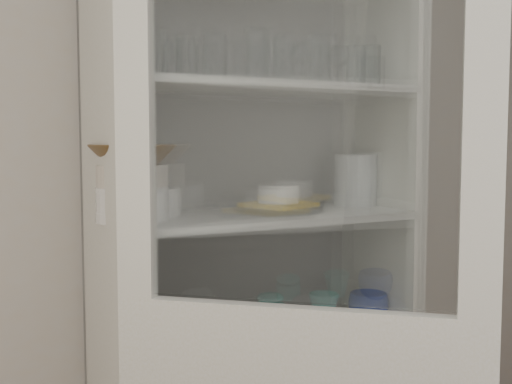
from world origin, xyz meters
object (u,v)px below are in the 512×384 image
glass_platter (279,209)px  pantry_cabinet (247,307)px  cream_bowl (132,176)px  white_canister (175,328)px  mug_white (292,331)px  mug_teal (324,307)px  goblet_1 (259,65)px  plate_stack_back (143,202)px  plate_stack_front (133,204)px  white_ramekin (279,194)px  grey_bowl_stack (356,180)px  terracotta_bowl (132,155)px  goblet_0 (140,55)px  measuring_cups (207,346)px  mug_blue (368,308)px  teal_jar (270,314)px  yellow_trivet (279,205)px  goblet_3 (338,66)px  goblet_2 (303,63)px

glass_platter → pantry_cabinet: bearing=137.7°
cream_bowl → white_canister: bearing=16.8°
glass_platter → mug_white: size_ratio=3.19×
mug_teal → white_canister: 0.56m
goblet_1 → plate_stack_back: 0.60m
plate_stack_front → goblet_1: bearing=17.1°
white_ramekin → grey_bowl_stack: grey_bowl_stack is taller
mug_teal → white_canister: bearing=-168.2°
terracotta_bowl → goblet_0: bearing=61.8°
goblet_0 → measuring_cups: (0.14, -0.17, -0.86)m
mug_blue → white_ramekin: bearing=-172.9°
plate_stack_front → teal_jar: (0.48, 0.07, -0.39)m
plate_stack_front → yellow_trivet: (0.49, 0.02, -0.03)m
goblet_3 → mug_blue: 0.85m
goblet_1 → plate_stack_front: size_ratio=0.76×
white_canister → mug_white: bearing=-22.3°
terracotta_bowl → plate_stack_back: bearing=61.0°
goblet_3 → white_canister: bearing=-172.5°
goblet_1 → measuring_cups: 0.92m
terracotta_bowl → mug_white: terracotta_bowl is taller
goblet_2 → mug_white: (-0.17, -0.23, -0.85)m
goblet_1 → terracotta_bowl: size_ratio=0.66×
goblet_1 → grey_bowl_stack: size_ratio=0.87×
pantry_cabinet → white_canister: pantry_cabinet is taller
pantry_cabinet → plate_stack_front: (-0.41, -0.09, 0.37)m
goblet_2 → plate_stack_back: 0.73m
pantry_cabinet → measuring_cups: (-0.21, -0.14, -0.06)m
terracotta_bowl → measuring_cups: (0.20, -0.05, -0.57)m
pantry_cabinet → glass_platter: 0.35m
white_canister → pantry_cabinet: bearing=10.6°
goblet_0 → teal_jar: (0.42, -0.06, -0.83)m
measuring_cups → mug_teal: bearing=14.1°
goblet_1 → white_canister: bearing=-162.7°
terracotta_bowl → white_canister: 0.55m
yellow_trivet → mug_white: 0.40m
terracotta_bowl → goblet_2: bearing=11.5°
pantry_cabinet → goblet_0: bearing=175.1°
goblet_3 → plate_stack_front: goblet_3 is taller
pantry_cabinet → teal_jar: size_ratio=19.38×
glass_platter → white_canister: glass_platter is taller
plate_stack_back → white_ramekin: 0.43m
grey_bowl_stack → goblet_3: bearing=116.8°
goblet_3 → measuring_cups: bearing=-163.2°
pantry_cabinet → terracotta_bowl: (-0.41, -0.09, 0.51)m
plate_stack_back → terracotta_bowl: 0.20m
pantry_cabinet → mug_white: 0.20m
mug_blue → goblet_1: bearing=167.9°
cream_bowl → white_canister: (0.14, 0.04, -0.47)m
goblet_0 → white_canister: (0.07, -0.08, -0.82)m
goblet_1 → grey_bowl_stack: 0.52m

